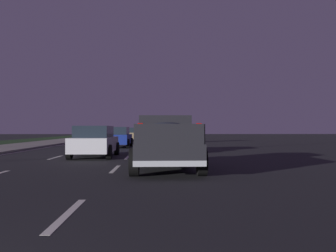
{
  "coord_description": "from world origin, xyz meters",
  "views": [
    {
      "loc": [
        -1.97,
        -3.22,
        1.39
      ],
      "look_at": [
        11.1,
        -3.6,
        1.5
      ],
      "focal_mm": 39.17,
      "sensor_mm": 36.0,
      "label": 1
    }
  ],
  "objects_px": {
    "sedan_white": "(95,141)",
    "sedan_tan": "(129,134)",
    "pickup_truck": "(165,141)",
    "sedan_black": "(161,139)",
    "sedan_blue": "(118,137)"
  },
  "relations": [
    {
      "from": "sedan_white",
      "to": "sedan_tan",
      "type": "height_order",
      "value": "same"
    },
    {
      "from": "pickup_truck",
      "to": "sedan_black",
      "type": "bearing_deg",
      "value": 0.54
    },
    {
      "from": "sedan_white",
      "to": "sedan_blue",
      "type": "distance_m",
      "value": 9.7
    },
    {
      "from": "pickup_truck",
      "to": "sedan_white",
      "type": "xyz_separation_m",
      "value": [
        5.51,
        3.37,
        -0.2
      ]
    },
    {
      "from": "sedan_tan",
      "to": "sedan_blue",
      "type": "relative_size",
      "value": 1.0
    },
    {
      "from": "sedan_white",
      "to": "sedan_tan",
      "type": "bearing_deg",
      "value": 0.47
    },
    {
      "from": "sedan_blue",
      "to": "sedan_tan",
      "type": "bearing_deg",
      "value": 1.12
    },
    {
      "from": "sedan_tan",
      "to": "sedan_blue",
      "type": "xyz_separation_m",
      "value": [
        -14.27,
        -0.28,
        0.0
      ]
    },
    {
      "from": "pickup_truck",
      "to": "sedan_tan",
      "type": "height_order",
      "value": "pickup_truck"
    },
    {
      "from": "sedan_white",
      "to": "sedan_blue",
      "type": "xyz_separation_m",
      "value": [
        9.69,
        -0.08,
        0.0
      ]
    },
    {
      "from": "pickup_truck",
      "to": "sedan_tan",
      "type": "distance_m",
      "value": 29.7
    },
    {
      "from": "pickup_truck",
      "to": "sedan_white",
      "type": "relative_size",
      "value": 1.24
    },
    {
      "from": "pickup_truck",
      "to": "sedan_blue",
      "type": "xyz_separation_m",
      "value": [
        15.21,
        3.29,
        -0.2
      ]
    },
    {
      "from": "sedan_white",
      "to": "pickup_truck",
      "type": "bearing_deg",
      "value": -148.53
    },
    {
      "from": "pickup_truck",
      "to": "sedan_white",
      "type": "height_order",
      "value": "pickup_truck"
    }
  ]
}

